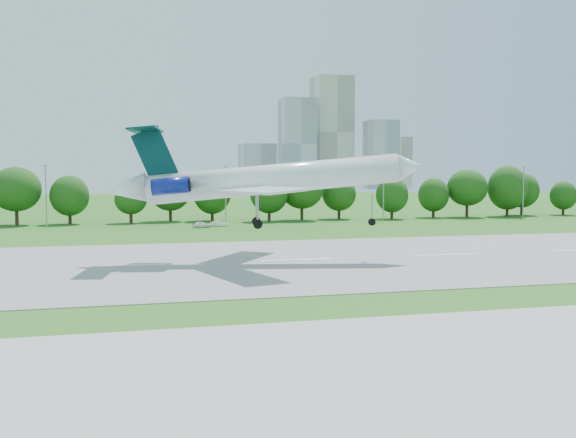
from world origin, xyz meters
name	(u,v)px	position (x,y,z in m)	size (l,w,h in m)	color
runway	(447,255)	(0.00, 25.00, 0.04)	(400.00, 45.00, 0.08)	gray
tree_line	(306,193)	(0.00, 92.00, 6.19)	(288.40, 8.40, 10.40)	#382314
light_poles	(307,193)	(-2.50, 82.00, 6.34)	(175.90, 0.25, 12.19)	gray
skyline	(327,146)	(100.16, 390.61, 30.46)	(127.00, 52.00, 80.00)	#B2B2B7
airliner	(258,179)	(-24.75, 25.30, 9.86)	(38.18, 27.40, 12.07)	white
service_vehicle_a	(219,224)	(-22.09, 77.47, 0.58)	(1.22, 3.51, 1.16)	white
service_vehicle_b	(202,225)	(-25.72, 75.37, 0.62)	(1.47, 3.65, 1.24)	white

